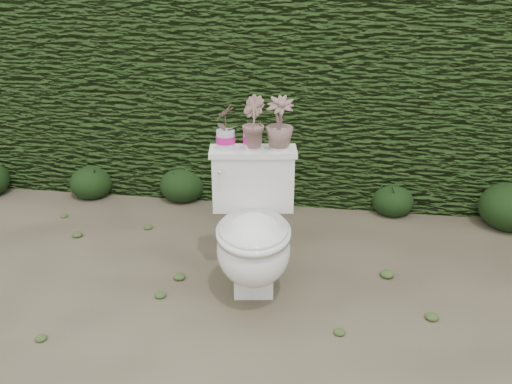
# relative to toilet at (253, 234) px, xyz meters

# --- Properties ---
(ground) EXTENTS (60.00, 60.00, 0.00)m
(ground) POSITION_rel_toilet_xyz_m (-0.01, 0.08, -0.36)
(ground) COLOR brown
(ground) RESTS_ON ground
(hedge) EXTENTS (8.00, 1.00, 1.60)m
(hedge) POSITION_rel_toilet_xyz_m (-0.01, 1.68, 0.44)
(hedge) COLOR #294316
(hedge) RESTS_ON ground
(toilet) EXTENTS (0.56, 0.74, 0.78)m
(toilet) POSITION_rel_toilet_xyz_m (0.00, 0.00, 0.00)
(toilet) COLOR silver
(toilet) RESTS_ON ground
(potted_plant_left) EXTENTS (0.13, 0.16, 0.25)m
(potted_plant_left) POSITION_rel_toilet_xyz_m (-0.19, 0.21, 0.54)
(potted_plant_left) COLOR #2C7123
(potted_plant_left) RESTS_ON toilet
(potted_plant_center) EXTENTS (0.19, 0.20, 0.29)m
(potted_plant_center) POSITION_rel_toilet_xyz_m (-0.04, 0.24, 0.56)
(potted_plant_center) COLOR #2C7123
(potted_plant_center) RESTS_ON toilet
(potted_plant_right) EXTENTS (0.17, 0.17, 0.29)m
(potted_plant_right) POSITION_rel_toilet_xyz_m (0.11, 0.26, 0.56)
(potted_plant_right) COLOR #2C7123
(potted_plant_right) RESTS_ON toilet
(liriope_clump_1) EXTENTS (0.34, 0.34, 0.27)m
(liriope_clump_1) POSITION_rel_toilet_xyz_m (-1.51, 1.15, -0.22)
(liriope_clump_1) COLOR black
(liriope_clump_1) RESTS_ON ground
(liriope_clump_2) EXTENTS (0.36, 0.36, 0.29)m
(liriope_clump_2) POSITION_rel_toilet_xyz_m (-0.76, 1.21, -0.21)
(liriope_clump_2) COLOR black
(liriope_clump_2) RESTS_ON ground
(liriope_clump_3) EXTENTS (0.35, 0.35, 0.28)m
(liriope_clump_3) POSITION_rel_toilet_xyz_m (-0.06, 1.19, -0.22)
(liriope_clump_3) COLOR black
(liriope_clump_3) RESTS_ON ground
(liriope_clump_4) EXTENTS (0.31, 0.31, 0.25)m
(liriope_clump_4) POSITION_rel_toilet_xyz_m (0.88, 1.19, -0.23)
(liriope_clump_4) COLOR black
(liriope_clump_4) RESTS_ON ground
(liriope_clump_5) EXTENTS (0.43, 0.43, 0.34)m
(liriope_clump_5) POSITION_rel_toilet_xyz_m (1.69, 1.08, -0.18)
(liriope_clump_5) COLOR black
(liriope_clump_5) RESTS_ON ground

